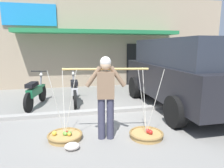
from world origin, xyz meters
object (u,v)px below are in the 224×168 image
object	(u,v)px
motorcycle_nearest_shop	(35,93)
plastic_litter_bag	(72,146)
fruit_basket_left_side	(146,134)
fruit_basket_right_side	(65,136)
motorcycle_second_in_row	(74,90)
parked_truck	(181,71)
fruit_vendor	(106,93)

from	to	relation	value
motorcycle_nearest_shop	plastic_litter_bag	world-z (taller)	motorcycle_nearest_shop
fruit_basket_left_side	fruit_basket_right_side	distance (m)	1.70
motorcycle_second_in_row	parked_truck	size ratio (longest dim) A/B	0.38
fruit_basket_right_side	plastic_litter_bag	xyz separation A→B (m)	(0.13, -0.48, -0.00)
fruit_basket_right_side	parked_truck	bearing A→B (deg)	23.13
fruit_basket_right_side	motorcycle_nearest_shop	xyz separation A→B (m)	(-0.89, 2.59, 0.38)
motorcycle_second_in_row	motorcycle_nearest_shop	bearing A→B (deg)	-177.31
motorcycle_nearest_shop	motorcycle_second_in_row	size ratio (longest dim) A/B	0.99
fruit_vendor	motorcycle_nearest_shop	xyz separation A→B (m)	(-1.72, 2.74, -0.52)
fruit_vendor	plastic_litter_bag	bearing A→B (deg)	-154.57
fruit_basket_right_side	parked_truck	world-z (taller)	parked_truck
fruit_vendor	motorcycle_second_in_row	distance (m)	2.89
fruit_basket_left_side	fruit_basket_right_side	size ratio (longest dim) A/B	1.00
parked_truck	motorcycle_nearest_shop	bearing A→B (deg)	165.99
motorcycle_second_in_row	fruit_vendor	bearing A→B (deg)	-79.64
fruit_vendor	motorcycle_nearest_shop	distance (m)	3.28
parked_truck	fruit_vendor	bearing A→B (deg)	-148.37
fruit_basket_left_side	fruit_basket_right_side	world-z (taller)	same
fruit_basket_left_side	motorcycle_nearest_shop	world-z (taller)	fruit_basket_left_side
parked_truck	plastic_litter_bag	size ratio (longest dim) A/B	17.22
motorcycle_second_in_row	fruit_basket_left_side	bearing A→B (deg)	-65.45
fruit_vendor	parked_truck	distance (m)	3.14
fruit_basket_right_side	parked_truck	distance (m)	3.96
fruit_vendor	plastic_litter_bag	xyz separation A→B (m)	(-0.71, -0.34, -0.91)
fruit_basket_right_side	motorcycle_second_in_row	size ratio (longest dim) A/B	0.80
fruit_vendor	fruit_basket_left_side	world-z (taller)	fruit_vendor
motorcycle_nearest_shop	parked_truck	xyz separation A→B (m)	(4.39, -1.10, 0.68)
motorcycle_nearest_shop	plastic_litter_bag	xyz separation A→B (m)	(1.01, -3.08, -0.38)
fruit_basket_left_side	parked_truck	bearing A→B (deg)	44.34
fruit_basket_left_side	motorcycle_second_in_row	xyz separation A→B (m)	(-1.35, 2.95, 0.38)
motorcycle_second_in_row	parked_truck	world-z (taller)	parked_truck
motorcycle_nearest_shop	fruit_vendor	bearing A→B (deg)	-57.91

